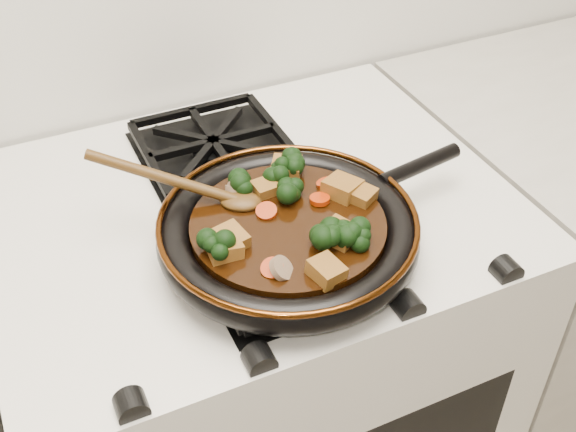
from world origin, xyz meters
name	(u,v)px	position (x,y,z in m)	size (l,w,h in m)	color
stove	(256,391)	(0.00, 1.69, 0.45)	(0.76, 0.60, 0.90)	silver
burner_grate_front	(287,255)	(0.00, 1.55, 0.91)	(0.23, 0.23, 0.03)	black
burner_grate_back	(214,146)	(0.00, 1.83, 0.91)	(0.23, 0.23, 0.03)	black
skillet	(289,231)	(0.01, 1.56, 0.94)	(0.47, 0.34, 0.05)	black
braising_sauce	(288,228)	(0.01, 1.56, 0.95)	(0.26, 0.26, 0.02)	black
tofu_cube_0	(266,188)	(0.01, 1.63, 0.97)	(0.03, 0.03, 0.02)	brown
tofu_cube_1	(362,196)	(0.12, 1.56, 0.97)	(0.03, 0.03, 0.02)	brown
tofu_cube_2	(229,240)	(-0.08, 1.55, 0.97)	(0.04, 0.04, 0.02)	brown
tofu_cube_3	(225,248)	(-0.09, 1.54, 0.97)	(0.04, 0.04, 0.02)	brown
tofu_cube_4	(342,188)	(0.10, 1.59, 0.97)	(0.04, 0.04, 0.02)	brown
tofu_cube_5	(286,168)	(0.05, 1.66, 0.97)	(0.04, 0.04, 0.02)	brown
tofu_cube_6	(340,234)	(0.05, 1.50, 0.97)	(0.04, 0.04, 0.02)	brown
tofu_cube_7	(326,271)	(0.01, 1.45, 0.97)	(0.04, 0.03, 0.02)	brown
broccoli_floret_0	(287,192)	(0.03, 1.61, 0.97)	(0.06, 0.06, 0.05)	black
broccoli_floret_1	(217,248)	(-0.10, 1.54, 0.97)	(0.06, 0.06, 0.06)	black
broccoli_floret_2	(325,236)	(0.03, 1.51, 0.97)	(0.06, 0.06, 0.05)	black
broccoli_floret_3	(357,240)	(0.06, 1.48, 0.97)	(0.06, 0.06, 0.05)	black
broccoli_floret_4	(338,240)	(0.04, 1.49, 0.97)	(0.06, 0.06, 0.05)	black
broccoli_floret_5	(236,186)	(-0.03, 1.65, 0.97)	(0.06, 0.06, 0.05)	black
broccoli_floret_6	(276,178)	(0.03, 1.64, 0.97)	(0.06, 0.06, 0.05)	black
broccoli_floret_7	(289,167)	(0.05, 1.65, 0.97)	(0.06, 0.06, 0.06)	black
carrot_coin_0	(320,199)	(0.06, 1.58, 0.96)	(0.03, 0.03, 0.01)	#A22504
carrot_coin_1	(272,268)	(-0.05, 1.49, 0.96)	(0.03, 0.03, 0.01)	#A22504
carrot_coin_2	(326,183)	(0.09, 1.61, 0.96)	(0.03, 0.03, 0.01)	#A22504
carrot_coin_3	(266,211)	(-0.01, 1.59, 0.96)	(0.03, 0.03, 0.01)	#A22504
mushroom_slice_0	(241,186)	(-0.02, 1.65, 0.97)	(0.04, 0.04, 0.01)	#7D6248
mushroom_slice_1	(287,175)	(0.04, 1.65, 0.97)	(0.03, 0.03, 0.01)	#7D6248
mushroom_slice_2	(246,184)	(-0.01, 1.65, 0.97)	(0.03, 0.03, 0.01)	#7D6248
mushroom_slice_3	(238,188)	(-0.03, 1.65, 0.97)	(0.04, 0.04, 0.01)	#7D6248
mushroom_slice_4	(282,268)	(-0.04, 1.48, 0.97)	(0.03, 0.03, 0.01)	#7D6248
wooden_spoon	(200,189)	(-0.08, 1.65, 0.98)	(0.13, 0.09, 0.21)	#462B0F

